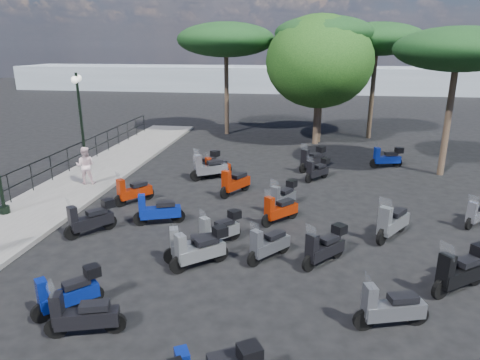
# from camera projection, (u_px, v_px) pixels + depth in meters

# --- Properties ---
(ground) EXTENTS (120.00, 120.00, 0.00)m
(ground) POSITION_uv_depth(u_px,v_px,m) (204.00, 246.00, 12.75)
(ground) COLOR black
(ground) RESTS_ON ground
(sidewalk) EXTENTS (3.00, 30.00, 0.15)m
(sidewalk) POSITION_uv_depth(u_px,v_px,m) (57.00, 198.00, 16.48)
(sidewalk) COLOR #605D5C
(sidewalk) RESTS_ON ground
(railing) EXTENTS (0.04, 26.04, 1.10)m
(railing) POSITION_uv_depth(u_px,v_px,m) (20.00, 178.00, 16.23)
(railing) COLOR black
(railing) RESTS_ON sidewalk
(lamp_post_2) EXTENTS (0.66, 1.23, 4.40)m
(lamp_post_2) POSITION_uv_depth(u_px,v_px,m) (81.00, 116.00, 19.25)
(lamp_post_2) COLOR black
(lamp_post_2) RESTS_ON sidewalk
(pedestrian_far) EXTENTS (0.87, 0.74, 1.57)m
(pedestrian_far) POSITION_uv_depth(u_px,v_px,m) (85.00, 165.00, 17.73)
(pedestrian_far) COLOR silver
(pedestrian_far) RESTS_ON sidewalk
(scooter_1) EXTENTS (1.21, 1.26, 1.27)m
(scooter_1) POSITION_uv_depth(u_px,v_px,m) (68.00, 293.00, 9.45)
(scooter_1) COLOR black
(scooter_1) RESTS_ON ground
(scooter_2) EXTENTS (1.22, 1.40, 1.35)m
(scooter_2) POSITION_uv_depth(u_px,v_px,m) (91.00, 219.00, 13.37)
(scooter_2) COLOR black
(scooter_2) RESTS_ON ground
(scooter_3) EXTENTS (1.64, 0.81, 1.36)m
(scooter_3) POSITION_uv_depth(u_px,v_px,m) (158.00, 211.00, 14.11)
(scooter_3) COLOR black
(scooter_3) RESTS_ON ground
(scooter_4) EXTENTS (1.13, 1.35, 1.32)m
(scooter_4) POSITION_uv_depth(u_px,v_px,m) (133.00, 192.00, 16.01)
(scooter_4) COLOR black
(scooter_4) RESTS_ON ground
(scooter_5) EXTENTS (1.00, 1.57, 1.37)m
(scooter_5) POSITION_uv_depth(u_px,v_px,m) (207.00, 164.00, 19.43)
(scooter_5) COLOR black
(scooter_5) RESTS_ON ground
(scooter_7) EXTENTS (1.59, 0.70, 1.30)m
(scooter_7) POSITION_uv_depth(u_px,v_px,m) (83.00, 317.00, 8.68)
(scooter_7) COLOR black
(scooter_7) RESTS_ON ground
(scooter_8) EXTENTS (1.41, 1.25, 1.37)m
(scooter_8) POSITION_uv_depth(u_px,v_px,m) (200.00, 250.00, 11.37)
(scooter_8) COLOR black
(scooter_8) RESTS_ON ground
(scooter_9) EXTENTS (1.19, 1.28, 1.27)m
(scooter_9) POSITION_uv_depth(u_px,v_px,m) (219.00, 230.00, 12.66)
(scooter_9) COLOR black
(scooter_9) RESTS_ON ground
(scooter_10) EXTENTS (1.19, 1.02, 1.18)m
(scooter_10) POSITION_uv_depth(u_px,v_px,m) (217.00, 167.00, 19.35)
(scooter_10) COLOR black
(scooter_10) RESTS_ON ground
(scooter_11) EXTENTS (1.59, 1.15, 1.47)m
(scooter_11) POSITION_uv_depth(u_px,v_px,m) (209.00, 168.00, 18.83)
(scooter_11) COLOR black
(scooter_11) RESTS_ON ground
(scooter_14) EXTENTS (1.61, 0.80, 1.34)m
(scooter_14) POSITION_uv_depth(u_px,v_px,m) (193.00, 247.00, 11.66)
(scooter_14) COLOR black
(scooter_14) RESTS_ON ground
(scooter_15) EXTENTS (1.11, 1.32, 1.30)m
(scooter_15) POSITION_uv_depth(u_px,v_px,m) (268.00, 245.00, 11.77)
(scooter_15) COLOR black
(scooter_15) RESTS_ON ground
(scooter_16) EXTENTS (1.03, 1.59, 1.41)m
(scooter_16) POSITION_uv_depth(u_px,v_px,m) (235.00, 183.00, 16.92)
(scooter_16) COLOR black
(scooter_16) RESTS_ON ground
(scooter_17) EXTENTS (1.24, 1.48, 1.40)m
(scooter_17) POSITION_uv_depth(u_px,v_px,m) (312.00, 160.00, 20.20)
(scooter_17) COLOR black
(scooter_17) RESTS_ON ground
(scooter_19) EXTENTS (1.63, 0.72, 1.33)m
(scooter_19) POSITION_uv_depth(u_px,v_px,m) (390.00, 309.00, 8.93)
(scooter_19) COLOR black
(scooter_19) RESTS_ON ground
(scooter_20) EXTENTS (1.22, 1.34, 1.32)m
(scooter_20) POSITION_uv_depth(u_px,v_px,m) (325.00, 247.00, 11.54)
(scooter_20) COLOR black
(scooter_20) RESTS_ON ground
(scooter_21) EXTENTS (0.96, 1.48, 1.29)m
(scooter_21) POSITION_uv_depth(u_px,v_px,m) (283.00, 197.00, 15.37)
(scooter_21) COLOR black
(scooter_21) RESTS_ON ground
(scooter_22) EXTENTS (1.17, 1.28, 1.30)m
(scooter_22) POSITION_uv_depth(u_px,v_px,m) (280.00, 210.00, 14.23)
(scooter_22) COLOR black
(scooter_22) RESTS_ON ground
(scooter_23) EXTENTS (1.08, 1.26, 1.21)m
(scooter_23) POSITION_uv_depth(u_px,v_px,m) (317.00, 170.00, 18.72)
(scooter_23) COLOR black
(scooter_23) RESTS_ON ground
(scooter_26) EXTENTS (1.55, 1.23, 1.44)m
(scooter_26) POSITION_uv_depth(u_px,v_px,m) (461.00, 271.00, 10.23)
(scooter_26) COLOR black
(scooter_26) RESTS_ON ground
(scooter_27) EXTENTS (1.19, 1.59, 1.49)m
(scooter_27) POSITION_uv_depth(u_px,v_px,m) (392.00, 223.00, 13.07)
(scooter_27) COLOR black
(scooter_27) RESTS_ON ground
(scooter_28) EXTENTS (1.11, 1.19, 1.18)m
(scooter_28) POSITION_uv_depth(u_px,v_px,m) (478.00, 213.00, 14.04)
(scooter_28) COLOR black
(scooter_28) RESTS_ON ground
(scooter_29) EXTENTS (1.60, 0.70, 1.30)m
(scooter_29) POSITION_uv_depth(u_px,v_px,m) (387.00, 158.00, 20.65)
(scooter_29) COLOR black
(scooter_29) RESTS_ON ground
(broadleaf_tree) EXTENTS (6.17, 6.17, 7.40)m
(broadleaf_tree) POSITION_uv_depth(u_px,v_px,m) (319.00, 62.00, 24.43)
(broadleaf_tree) COLOR #38281E
(broadleaf_tree) RESTS_ON ground
(pine_0) EXTENTS (5.67, 5.67, 7.33)m
(pine_0) POSITION_uv_depth(u_px,v_px,m) (324.00, 34.00, 24.45)
(pine_0) COLOR #38281E
(pine_0) RESTS_ON ground
(pine_1) EXTENTS (5.62, 5.62, 7.02)m
(pine_1) POSITION_uv_depth(u_px,v_px,m) (377.00, 39.00, 25.56)
(pine_1) COLOR #38281E
(pine_1) RESTS_ON ground
(pine_2) EXTENTS (6.17, 6.17, 7.09)m
(pine_2) POSITION_uv_depth(u_px,v_px,m) (226.00, 40.00, 26.85)
(pine_2) COLOR #38281E
(pine_2) RESTS_ON ground
(pine_3) EXTENTS (5.39, 5.39, 6.48)m
(pine_3) POSITION_uv_depth(u_px,v_px,m) (458.00, 50.00, 18.03)
(pine_3) COLOR #38281E
(pine_3) RESTS_ON ground
(distant_hills) EXTENTS (70.00, 8.00, 3.00)m
(distant_hills) POSITION_uv_depth(u_px,v_px,m) (284.00, 79.00, 54.69)
(distant_hills) COLOR gray
(distant_hills) RESTS_ON ground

